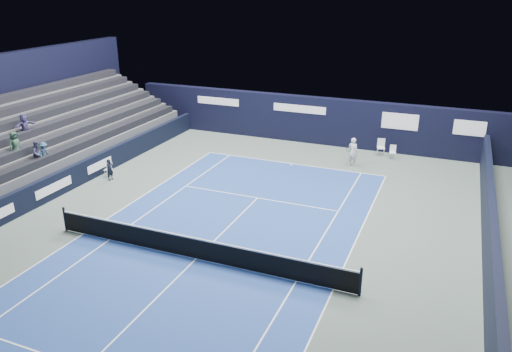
{
  "coord_description": "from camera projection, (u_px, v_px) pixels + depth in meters",
  "views": [
    {
      "loc": [
        8.62,
        -14.82,
        10.08
      ],
      "look_at": [
        0.03,
        6.1,
        1.3
      ],
      "focal_mm": 35.0,
      "sensor_mm": 36.0,
      "label": 1
    }
  ],
  "objects": [
    {
      "name": "line_judge_chair",
      "position": [
        109.0,
        168.0,
        27.73
      ],
      "size": [
        0.42,
        0.41,
        0.84
      ],
      "rotation": [
        0.0,
        0.0,
        0.14
      ],
      "color": "silver",
      "rests_on": "ground"
    },
    {
      "name": "side_barrier_left",
      "position": [
        97.0,
        165.0,
        27.78
      ],
      "size": [
        0.33,
        22.0,
        1.2
      ],
      "color": "black",
      "rests_on": "ground"
    },
    {
      "name": "court_surface",
      "position": [
        196.0,
        259.0,
        19.48
      ],
      "size": [
        10.97,
        23.77,
        0.01
      ],
      "primitive_type": "cube",
      "color": "navy",
      "rests_on": "ground"
    },
    {
      "name": "enclosure_wall_right",
      "position": [
        489.0,
        221.0,
        20.61
      ],
      "size": [
        0.3,
        22.0,
        1.8
      ],
      "primitive_type": "cube",
      "color": "black",
      "rests_on": "ground"
    },
    {
      "name": "tennis_player",
      "position": [
        353.0,
        152.0,
        29.18
      ],
      "size": [
        0.71,
        0.9,
        1.7
      ],
      "color": "silver",
      "rests_on": "ground"
    },
    {
      "name": "tennis_net",
      "position": [
        195.0,
        248.0,
        19.3
      ],
      "size": [
        12.9,
        0.1,
        1.1
      ],
      "color": "black",
      "rests_on": "ground"
    },
    {
      "name": "court_markings",
      "position": [
        196.0,
        259.0,
        19.48
      ],
      "size": [
        11.03,
        23.83,
        0.0
      ],
      "color": "white",
      "rests_on": "court_surface"
    },
    {
      "name": "back_sponsor_wall",
      "position": [
        315.0,
        120.0,
        33.14
      ],
      "size": [
        26.0,
        0.63,
        3.1
      ],
      "color": "black",
      "rests_on": "ground"
    },
    {
      "name": "line_judge",
      "position": [
        110.0,
        170.0,
        27.12
      ],
      "size": [
        0.37,
        0.48,
        1.18
      ],
      "primitive_type": "imported",
      "rotation": [
        0.0,
        0.0,
        1.35
      ],
      "color": "black",
      "rests_on": "ground"
    },
    {
      "name": "spectator_stand",
      "position": [
        54.0,
        130.0,
        29.48
      ],
      "size": [
        6.0,
        18.0,
        6.4
      ],
      "color": "#49494C",
      "rests_on": "ground"
    },
    {
      "name": "folding_chair_back_b",
      "position": [
        393.0,
        151.0,
        30.49
      ],
      "size": [
        0.41,
        0.4,
        0.84
      ],
      "rotation": [
        0.0,
        0.0,
        0.11
      ],
      "color": "white",
      "rests_on": "ground"
    },
    {
      "name": "ground",
      "position": [
        219.0,
        237.0,
        21.2
      ],
      "size": [
        48.0,
        48.0,
        0.0
      ],
      "primitive_type": "plane",
      "color": "#4E5C54",
      "rests_on": "ground"
    },
    {
      "name": "folding_chair_back_a",
      "position": [
        381.0,
        146.0,
        31.06
      ],
      "size": [
        0.56,
        0.54,
        1.05
      ],
      "rotation": [
        0.0,
        0.0,
        0.24
      ],
      "color": "white",
      "rests_on": "ground"
    }
  ]
}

